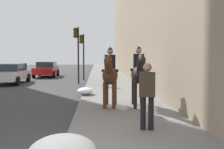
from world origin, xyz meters
TOP-DOWN VIEW (x-y plane):
  - mounted_horse_near at (5.23, -1.20)m, footprint 2.15×0.73m
  - mounted_horse_far at (5.22, -2.27)m, footprint 2.15×0.64m
  - pedestrian_greeting at (2.02, -1.99)m, footprint 0.33×0.44m
  - car_near_lane at (15.40, 5.43)m, footprint 4.59×1.95m
  - car_mid_lane at (21.96, 4.12)m, footprint 4.48×2.06m
  - traffic_light_near_curb at (14.99, 0.68)m, footprint 0.20×0.44m
  - traffic_light_far_curb at (18.08, 0.46)m, footprint 0.20×0.44m
  - snow_pile_far at (8.59, -0.15)m, footprint 1.00×0.77m

SIDE VIEW (x-z plane):
  - snow_pile_far at x=8.59m, z-range 0.12..0.47m
  - car_mid_lane at x=21.96m, z-range 0.04..1.48m
  - car_near_lane at x=15.40m, z-range 0.04..1.48m
  - pedestrian_greeting at x=2.02m, z-range 0.25..1.95m
  - mounted_horse_near at x=5.23m, z-range 0.22..2.43m
  - mounted_horse_far at x=5.22m, z-range 0.23..2.47m
  - traffic_light_far_curb at x=18.08m, z-range 0.65..4.42m
  - traffic_light_near_curb at x=14.99m, z-range 0.68..4.71m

